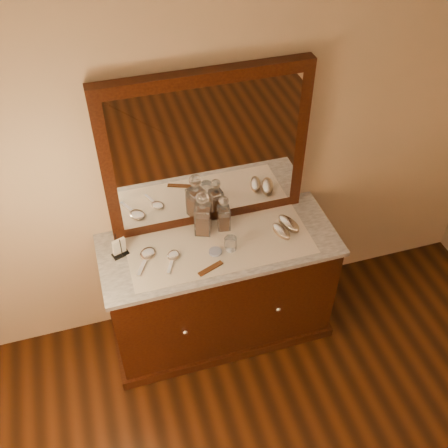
% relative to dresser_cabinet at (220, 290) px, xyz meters
% --- Properties ---
extents(dresser_cabinet, '(1.40, 0.55, 0.82)m').
position_rel_dresser_cabinet_xyz_m(dresser_cabinet, '(0.00, 0.00, 0.00)').
color(dresser_cabinet, black).
rests_on(dresser_cabinet, floor).
extents(dresser_plinth, '(1.46, 0.59, 0.08)m').
position_rel_dresser_cabinet_xyz_m(dresser_plinth, '(0.00, 0.00, -0.37)').
color(dresser_plinth, black).
rests_on(dresser_plinth, floor).
extents(knob_left, '(0.04, 0.04, 0.04)m').
position_rel_dresser_cabinet_xyz_m(knob_left, '(-0.30, -0.28, 0.04)').
color(knob_left, silver).
rests_on(knob_left, dresser_cabinet).
extents(knob_right, '(0.04, 0.04, 0.04)m').
position_rel_dresser_cabinet_xyz_m(knob_right, '(0.30, -0.28, 0.04)').
color(knob_right, silver).
rests_on(knob_right, dresser_cabinet).
extents(marble_top, '(1.44, 0.59, 0.03)m').
position_rel_dresser_cabinet_xyz_m(marble_top, '(0.00, 0.00, 0.42)').
color(marble_top, silver).
rests_on(marble_top, dresser_cabinet).
extents(mirror_frame, '(1.20, 0.08, 1.00)m').
position_rel_dresser_cabinet_xyz_m(mirror_frame, '(0.00, 0.25, 0.94)').
color(mirror_frame, black).
rests_on(mirror_frame, marble_top).
extents(mirror_glass, '(1.06, 0.01, 0.86)m').
position_rel_dresser_cabinet_xyz_m(mirror_glass, '(0.00, 0.21, 0.94)').
color(mirror_glass, white).
rests_on(mirror_glass, marble_top).
extents(lace_runner, '(1.10, 0.45, 0.00)m').
position_rel_dresser_cabinet_xyz_m(lace_runner, '(0.00, -0.02, 0.44)').
color(lace_runner, silver).
rests_on(lace_runner, marble_top).
extents(pin_dish, '(0.09, 0.09, 0.01)m').
position_rel_dresser_cabinet_xyz_m(pin_dish, '(-0.04, -0.07, 0.45)').
color(pin_dish, silver).
rests_on(pin_dish, lace_runner).
extents(comb, '(0.16, 0.09, 0.01)m').
position_rel_dresser_cabinet_xyz_m(comb, '(-0.11, -0.19, 0.45)').
color(comb, brown).
rests_on(comb, lace_runner).
extents(napkin_rack, '(0.11, 0.09, 0.14)m').
position_rel_dresser_cabinet_xyz_m(napkin_rack, '(-0.58, 0.08, 0.50)').
color(napkin_rack, black).
rests_on(napkin_rack, marble_top).
extents(decanter_left, '(0.12, 0.12, 0.31)m').
position_rel_dresser_cabinet_xyz_m(decanter_left, '(-0.06, 0.12, 0.56)').
color(decanter_left, brown).
rests_on(decanter_left, lace_runner).
extents(decanter_right, '(0.09, 0.09, 0.25)m').
position_rel_dresser_cabinet_xyz_m(decanter_right, '(0.06, 0.12, 0.54)').
color(decanter_right, brown).
rests_on(decanter_right, lace_runner).
extents(brush_near, '(0.11, 0.16, 0.04)m').
position_rel_dresser_cabinet_xyz_m(brush_near, '(0.38, -0.03, 0.46)').
color(brush_near, '#8F7358').
rests_on(brush_near, lace_runner).
extents(brush_far, '(0.13, 0.19, 0.05)m').
position_rel_dresser_cabinet_xyz_m(brush_far, '(0.45, 0.01, 0.47)').
color(brush_far, '#8F7358').
rests_on(brush_far, lace_runner).
extents(hand_mirror_outer, '(0.16, 0.23, 0.02)m').
position_rel_dresser_cabinet_xyz_m(hand_mirror_outer, '(-0.44, 0.01, 0.45)').
color(hand_mirror_outer, silver).
rests_on(hand_mirror_outer, lace_runner).
extents(hand_mirror_inner, '(0.12, 0.19, 0.02)m').
position_rel_dresser_cabinet_xyz_m(hand_mirror_inner, '(-0.29, -0.04, 0.45)').
color(hand_mirror_inner, silver).
rests_on(hand_mirror_inner, lace_runner).
extents(tumblers, '(0.07, 0.07, 0.08)m').
position_rel_dresser_cabinet_xyz_m(tumblers, '(0.05, -0.06, 0.49)').
color(tumblers, white).
rests_on(tumblers, lace_runner).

